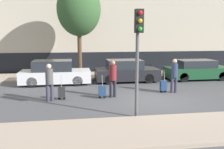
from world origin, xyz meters
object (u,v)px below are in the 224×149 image
Objects in this scene: parked_car_2 at (197,70)px; pedestrian_left at (49,80)px; parked_car_0 at (55,73)px; pedestrian_center at (113,76)px; parked_car_1 at (126,71)px; trolley_right at (163,86)px; trolley_center at (102,91)px; pedestrian_right at (174,74)px; traffic_light at (138,42)px; bare_tree_near_crossing at (79,9)px; trolley_left at (62,92)px; parked_bicycle at (142,69)px.

pedestrian_left is (-9.34, -4.17, 0.34)m from parked_car_2.
parked_car_0 is 9.37m from parked_car_2.
parked_car_0 is at bearing 115.85° from pedestrian_center.
parked_car_1 is at bearing 2.27° from parked_car_0.
parked_car_0 is 3.55× the size of trolley_right.
pedestrian_center is at bearing 12.83° from trolley_center.
pedestrian_right is at bearing -27.48° from parked_car_0.
bare_tree_near_crossing is at bearing 101.94° from traffic_light.
parked_bicycle is at bearing 47.66° from trolley_left.
parked_bicycle is at bearing 99.70° from pedestrian_right.
parked_car_2 is 1.12× the size of traffic_light.
pedestrian_left is at bearing -165.40° from pedestrian_right.
parked_bicycle is at bearing 86.12° from trolley_right.
pedestrian_center reaches higher than pedestrian_left.
pedestrian_center reaches higher than parked_car_2.
pedestrian_right is (6.26, 0.73, 0.04)m from pedestrian_left.
parked_car_2 is 3.80× the size of trolley_center.
pedestrian_left reaches higher than trolley_center.
parked_car_2 is 3.89m from parked_bicycle.
pedestrian_center is at bearing -117.46° from parked_bicycle.
parked_car_1 is 6.11m from pedestrian_left.
parked_car_0 is 0.97× the size of parked_car_2.
parked_car_2 is 9.49m from traffic_light.
pedestrian_right reaches higher than parked_bicycle.
pedestrian_right is (5.74, 0.55, 0.64)m from trolley_left.
trolley_right is at bearing -137.19° from parked_car_2.
trolley_center is at bearing -163.38° from pedestrian_right.
pedestrian_center is at bearing -110.88° from parked_car_1.
pedestrian_center is 3.60m from traffic_light.
parked_car_0 reaches higher than trolley_center.
pedestrian_center is at bearing -148.59° from parked_car_2.
trolley_right is (2.76, 0.54, -0.65)m from pedestrian_center.
pedestrian_center is at bearing 97.05° from traffic_light.
pedestrian_center is 6.81m from parked_bicycle.
trolley_left is at bearing -155.71° from parked_car_2.
parked_car_2 is 10.23m from pedestrian_left.
pedestrian_right is at bearing 166.79° from pedestrian_left.
pedestrian_left reaches higher than trolley_left.
bare_tree_near_crossing reaches higher than pedestrian_center.
pedestrian_right is 7.71m from bare_tree_near_crossing.
parked_car_0 is at bearing -179.01° from parked_car_2.
trolley_center is at bearing 107.04° from traffic_light.
pedestrian_right is 0.46× the size of traffic_light.
pedestrian_center is at bearing -164.06° from pedestrian_right.
parked_bicycle is at bearing 146.84° from parked_car_2.
parked_car_0 is 4.80m from pedestrian_center.
trolley_center reaches higher than parked_bicycle.
pedestrian_right is at bearing 5.43° from trolley_left.
trolley_left is 5.80m from pedestrian_right.
pedestrian_right is at bearing -7.87° from trolley_right.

